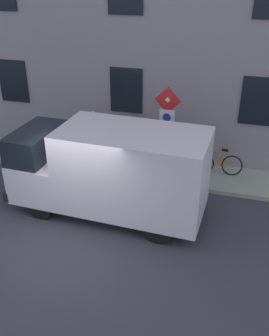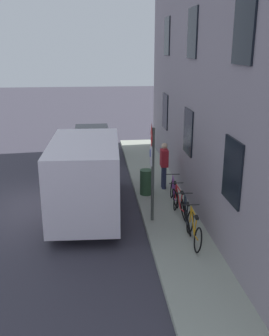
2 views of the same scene
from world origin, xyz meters
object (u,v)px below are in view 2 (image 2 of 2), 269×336
at_px(bicycle_black, 186,215).
at_px(parked_hatchback, 92,141).
at_px(delivery_van, 86,173).
at_px(bicycle_red, 179,203).
at_px(bicycle_purple, 174,193).
at_px(pedestrian, 164,164).
at_px(litter_bin, 146,182).
at_px(sign_post_stacked, 152,159).
at_px(bicycle_orange, 194,229).

bearing_deg(bicycle_black, parked_hatchback, 24.23).
xyz_separation_m(delivery_van, bicycle_red, (2.86, -0.79, -0.82)).
distance_m(bicycle_black, bicycle_purple, 1.77).
bearing_deg(pedestrian, bicycle_black, 92.24).
bearing_deg(delivery_van, litter_bin, -60.55).
relative_size(parked_hatchback, bicycle_purple, 2.34).
height_order(sign_post_stacked, bicycle_red, sign_post_stacked).
xyz_separation_m(delivery_van, bicycle_black, (2.86, -1.67, -0.82)).
bearing_deg(litter_bin, bicycle_orange, -77.45).
relative_size(delivery_van, bicycle_orange, 3.15).
height_order(delivery_van, litter_bin, delivery_van).
bearing_deg(delivery_van, sign_post_stacked, -117.05).
height_order(bicycle_black, bicycle_purple, same).
xyz_separation_m(sign_post_stacked, parked_hatchback, (-1.76, 7.94, -1.34)).
bearing_deg(sign_post_stacked, bicycle_red, 17.44).
distance_m(bicycle_orange, bicycle_purple, 2.65).
bearing_deg(bicycle_red, parked_hatchback, 16.86).
relative_size(parked_hatchback, litter_bin, 4.46).
xyz_separation_m(delivery_van, litter_bin, (2.05, 1.05, -0.74)).
xyz_separation_m(sign_post_stacked, bicycle_orange, (0.94, -1.47, -1.57)).
height_order(bicycle_purple, litter_bin, litter_bin).
height_order(delivery_van, pedestrian, delivery_van).
distance_m(parked_hatchback, pedestrian, 5.89).
relative_size(pedestrian, litter_bin, 1.91).
bearing_deg(parked_hatchback, delivery_van, 178.19).
distance_m(pedestrian, litter_bin, 1.03).
distance_m(bicycle_black, litter_bin, 2.84).
relative_size(delivery_van, pedestrian, 3.14).
bearing_deg(bicycle_purple, parked_hatchback, 27.29).
bearing_deg(sign_post_stacked, pedestrian, 72.01).
height_order(parked_hatchback, bicycle_orange, parked_hatchback).
relative_size(sign_post_stacked, bicycle_purple, 1.68).
height_order(parked_hatchback, bicycle_black, parked_hatchback).
xyz_separation_m(bicycle_orange, bicycle_purple, (0.00, 2.65, 0.00)).
xyz_separation_m(bicycle_black, bicycle_purple, (-0.00, 1.77, 0.00)).
distance_m(parked_hatchback, bicycle_purple, 7.28).
height_order(parked_hatchback, bicycle_red, parked_hatchback).
relative_size(bicycle_black, litter_bin, 1.91).
height_order(bicycle_orange, bicycle_purple, same).
bearing_deg(litter_bin, sign_post_stacked, -93.71).
xyz_separation_m(bicycle_orange, bicycle_black, (0.00, 0.88, 0.00)).
distance_m(sign_post_stacked, litter_bin, 2.60).
height_order(bicycle_red, pedestrian, pedestrian).
relative_size(bicycle_orange, pedestrian, 1.00).
distance_m(bicycle_red, litter_bin, 2.00).
xyz_separation_m(delivery_van, bicycle_purple, (2.86, 0.10, -0.82)).
bearing_deg(parked_hatchback, litter_bin, -162.40).
height_order(sign_post_stacked, bicycle_orange, sign_post_stacked).
relative_size(sign_post_stacked, litter_bin, 3.19).
bearing_deg(bicycle_red, bicycle_black, 177.47).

